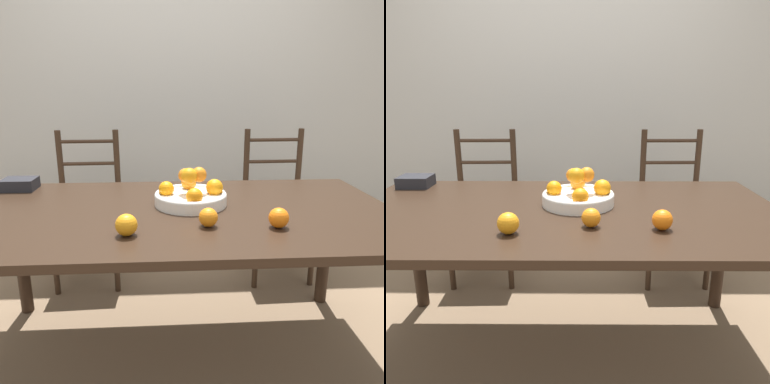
# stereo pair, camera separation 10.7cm
# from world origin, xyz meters

# --- Properties ---
(ground_plane) EXTENTS (12.00, 12.00, 0.00)m
(ground_plane) POSITION_xyz_m (0.00, 0.00, 0.00)
(ground_plane) COLOR #7F664C
(wall_back) EXTENTS (8.00, 0.06, 2.60)m
(wall_back) POSITION_xyz_m (0.00, 1.58, 1.30)
(wall_back) COLOR beige
(wall_back) RESTS_ON ground_plane
(dining_table) EXTENTS (1.93, 1.02, 0.76)m
(dining_table) POSITION_xyz_m (0.00, 0.00, 0.68)
(dining_table) COLOR black
(dining_table) RESTS_ON ground_plane
(fruit_bowl) EXTENTS (0.33, 0.33, 0.17)m
(fruit_bowl) POSITION_xyz_m (0.06, 0.07, 0.81)
(fruit_bowl) COLOR white
(fruit_bowl) RESTS_ON dining_table
(orange_loose_0) EXTENTS (0.08, 0.08, 0.08)m
(orange_loose_0) POSITION_xyz_m (-0.19, -0.29, 0.80)
(orange_loose_0) COLOR orange
(orange_loose_0) RESTS_ON dining_table
(orange_loose_1) EXTENTS (0.08, 0.08, 0.08)m
(orange_loose_1) POSITION_xyz_m (0.38, -0.24, 0.80)
(orange_loose_1) COLOR orange
(orange_loose_1) RESTS_ON dining_table
(orange_loose_2) EXTENTS (0.07, 0.07, 0.07)m
(orange_loose_2) POSITION_xyz_m (0.11, -0.22, 0.80)
(orange_loose_2) COLOR orange
(orange_loose_2) RESTS_ON dining_table
(chair_left) EXTENTS (0.43, 0.41, 1.00)m
(chair_left) POSITION_xyz_m (-0.58, 0.84, 0.48)
(chair_left) COLOR #382619
(chair_left) RESTS_ON ground_plane
(chair_right) EXTENTS (0.43, 0.41, 1.00)m
(chair_right) POSITION_xyz_m (0.70, 0.84, 0.48)
(chair_right) COLOR #382619
(chair_right) RESTS_ON ground_plane
(book_stack) EXTENTS (0.17, 0.14, 0.06)m
(book_stack) POSITION_xyz_m (-0.82, 0.38, 0.79)
(book_stack) COLOR #232328
(book_stack) RESTS_ON dining_table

